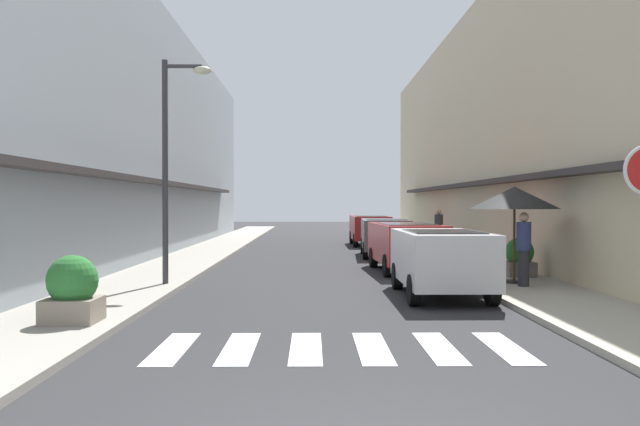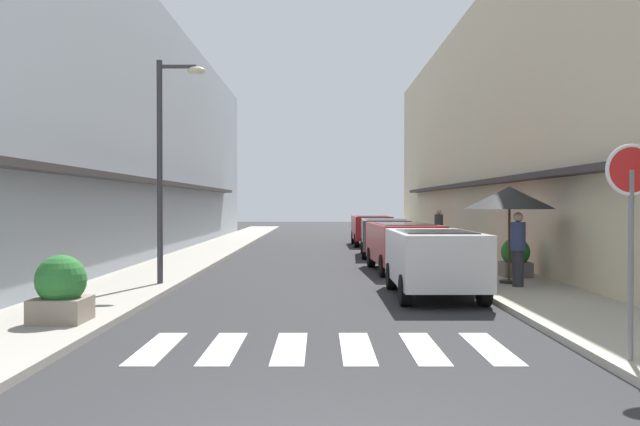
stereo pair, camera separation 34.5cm
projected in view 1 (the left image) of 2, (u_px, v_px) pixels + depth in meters
name	position (u px, v px, depth m)	size (l,w,h in m)	color
ground_plane	(323.00, 261.00, 24.41)	(104.31, 104.31, 0.00)	#2B2B2D
sidewalk_left	(191.00, 259.00, 24.35)	(2.41, 66.38, 0.12)	#9E998E
sidewalk_right	(453.00, 259.00, 24.47)	(2.41, 66.38, 0.12)	#ADA899
building_row_left	(100.00, 133.00, 25.61)	(5.50, 44.67, 9.49)	#939EA8
building_row_right	(543.00, 128.00, 25.82)	(5.50, 44.67, 9.91)	beige
crosswalk	(339.00, 348.00, 9.66)	(5.20, 2.20, 0.01)	silver
parked_car_near	(441.00, 255.00, 14.96)	(1.81, 4.03, 1.47)	silver
parked_car_mid	(406.00, 241.00, 20.48)	(1.97, 4.50, 1.47)	maroon
parked_car_far	(385.00, 233.00, 26.38)	(1.97, 4.35, 1.47)	#4C5156
parked_car_distant	(370.00, 227.00, 33.36)	(1.81, 4.44, 1.47)	maroon
street_lamp	(173.00, 147.00, 16.46)	(1.19, 0.28, 5.44)	#38383D
cafe_umbrella	(514.00, 198.00, 16.63)	(2.18, 2.18, 2.37)	#262626
planter_corner	(72.00, 290.00, 11.10)	(0.85, 0.85, 1.11)	gray
planter_midblock	(519.00, 257.00, 18.14)	(0.76, 0.76, 1.03)	slate
pedestrian_walking_near	(524.00, 247.00, 15.92)	(0.34, 0.34, 1.74)	#282B33
pedestrian_walking_far	(439.00, 229.00, 27.23)	(0.34, 0.34, 1.74)	#282B33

